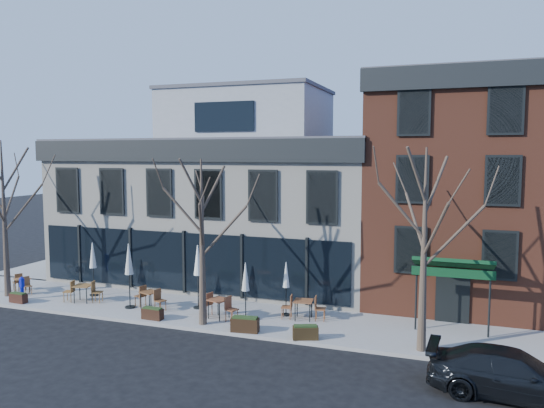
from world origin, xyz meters
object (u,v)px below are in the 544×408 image
(call_box, at_px, (22,287))
(umbrella_0, at_px, (93,258))
(parked_sedan, at_px, (512,374))
(cafe_set_0, at_px, (22,284))

(call_box, distance_m, umbrella_0, 3.66)
(parked_sedan, bearing_deg, umbrella_0, 78.58)
(parked_sedan, xyz_separation_m, call_box, (-22.12, 3.08, 0.04))
(parked_sedan, height_order, umbrella_0, umbrella_0)
(call_box, height_order, cafe_set_0, call_box)
(cafe_set_0, bearing_deg, umbrella_0, 10.76)
(parked_sedan, relative_size, cafe_set_0, 2.84)
(parked_sedan, distance_m, umbrella_0, 19.87)
(parked_sedan, relative_size, call_box, 4.28)
(call_box, bearing_deg, umbrella_0, 31.78)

